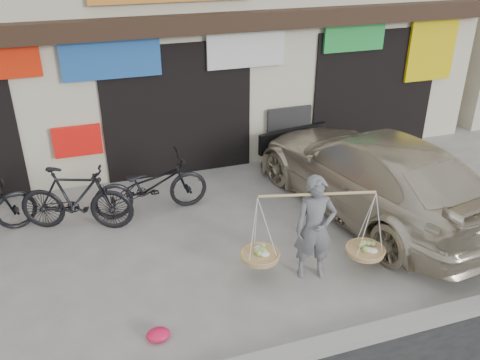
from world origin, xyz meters
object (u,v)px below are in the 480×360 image
object	(u,v)px
bike_2	(151,185)
suv	(371,173)
bike_1	(76,199)
street_vendor	(315,232)

from	to	relation	value
bike_2	suv	size ratio (longest dim) A/B	0.38
bike_1	suv	distance (m)	5.14
bike_1	bike_2	world-z (taller)	bike_1
street_vendor	suv	size ratio (longest dim) A/B	0.38
bike_2	street_vendor	bearing A→B (deg)	-145.83
street_vendor	bike_1	distance (m)	4.05
bike_1	bike_2	xyz separation A→B (m)	(1.29, 0.16, -0.04)
street_vendor	bike_1	size ratio (longest dim) A/B	1.08
bike_1	bike_2	distance (m)	1.30
suv	bike_1	bearing A→B (deg)	-21.86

